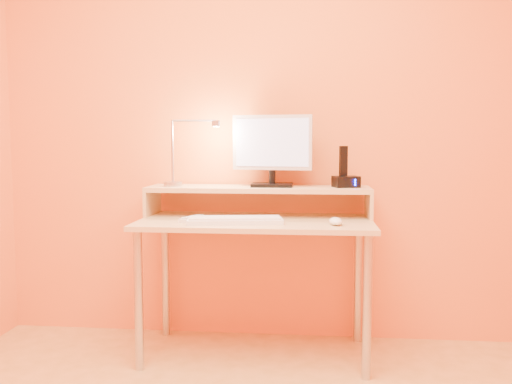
# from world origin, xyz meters

# --- Properties ---
(wall_back) EXTENTS (3.00, 0.04, 2.50)m
(wall_back) POSITION_xyz_m (0.00, 1.50, 1.25)
(wall_back) COLOR orange
(wall_back) RESTS_ON floor
(desk_leg_fl) EXTENTS (0.04, 0.04, 0.69)m
(desk_leg_fl) POSITION_xyz_m (-0.55, 0.93, 0.35)
(desk_leg_fl) COLOR #AFAFB6
(desk_leg_fl) RESTS_ON floor
(desk_leg_fr) EXTENTS (0.04, 0.04, 0.69)m
(desk_leg_fr) POSITION_xyz_m (0.55, 0.93, 0.35)
(desk_leg_fr) COLOR #AFAFB6
(desk_leg_fr) RESTS_ON floor
(desk_leg_bl) EXTENTS (0.04, 0.04, 0.69)m
(desk_leg_bl) POSITION_xyz_m (-0.55, 1.43, 0.35)
(desk_leg_bl) COLOR #AFAFB6
(desk_leg_bl) RESTS_ON floor
(desk_leg_br) EXTENTS (0.04, 0.04, 0.69)m
(desk_leg_br) POSITION_xyz_m (0.55, 1.43, 0.35)
(desk_leg_br) COLOR #AFAFB6
(desk_leg_br) RESTS_ON floor
(desk_lower) EXTENTS (1.20, 0.60, 0.02)m
(desk_lower) POSITION_xyz_m (0.00, 1.18, 0.71)
(desk_lower) COLOR tan
(desk_lower) RESTS_ON floor
(shelf_riser_left) EXTENTS (0.02, 0.30, 0.14)m
(shelf_riser_left) POSITION_xyz_m (-0.59, 1.33, 0.79)
(shelf_riser_left) COLOR tan
(shelf_riser_left) RESTS_ON desk_lower
(shelf_riser_right) EXTENTS (0.02, 0.30, 0.14)m
(shelf_riser_right) POSITION_xyz_m (0.59, 1.33, 0.79)
(shelf_riser_right) COLOR tan
(shelf_riser_right) RESTS_ON desk_lower
(desk_shelf) EXTENTS (1.20, 0.30, 0.02)m
(desk_shelf) POSITION_xyz_m (0.00, 1.33, 0.87)
(desk_shelf) COLOR tan
(desk_shelf) RESTS_ON desk_lower
(monitor_foot) EXTENTS (0.22, 0.16, 0.02)m
(monitor_foot) POSITION_xyz_m (0.07, 1.33, 0.89)
(monitor_foot) COLOR black
(monitor_foot) RESTS_ON desk_shelf
(monitor_neck) EXTENTS (0.04, 0.04, 0.07)m
(monitor_neck) POSITION_xyz_m (0.07, 1.33, 0.93)
(monitor_neck) COLOR black
(monitor_neck) RESTS_ON monitor_foot
(monitor_panel) EXTENTS (0.43, 0.09, 0.29)m
(monitor_panel) POSITION_xyz_m (0.07, 1.34, 1.12)
(monitor_panel) COLOR silver
(monitor_panel) RESTS_ON monitor_neck
(monitor_back) EXTENTS (0.39, 0.06, 0.25)m
(monitor_back) POSITION_xyz_m (0.07, 1.36, 1.12)
(monitor_back) COLOR black
(monitor_back) RESTS_ON monitor_panel
(monitor_screen) EXTENTS (0.39, 0.06, 0.26)m
(monitor_screen) POSITION_xyz_m (0.07, 1.32, 1.12)
(monitor_screen) COLOR #B2B2D7
(monitor_screen) RESTS_ON monitor_panel
(lamp_base) EXTENTS (0.10, 0.10, 0.02)m
(lamp_base) POSITION_xyz_m (-0.47, 1.30, 0.89)
(lamp_base) COLOR #AFAFB6
(lamp_base) RESTS_ON desk_shelf
(lamp_post) EXTENTS (0.01, 0.01, 0.33)m
(lamp_post) POSITION_xyz_m (-0.47, 1.30, 1.07)
(lamp_post) COLOR #AFAFB6
(lamp_post) RESTS_ON lamp_base
(lamp_arm) EXTENTS (0.24, 0.01, 0.01)m
(lamp_arm) POSITION_xyz_m (-0.35, 1.30, 1.24)
(lamp_arm) COLOR #AFAFB6
(lamp_arm) RESTS_ON lamp_post
(lamp_head) EXTENTS (0.04, 0.04, 0.03)m
(lamp_head) POSITION_xyz_m (-0.23, 1.30, 1.22)
(lamp_head) COLOR #AFAFB6
(lamp_head) RESTS_ON lamp_arm
(lamp_bulb) EXTENTS (0.03, 0.03, 0.00)m
(lamp_bulb) POSITION_xyz_m (-0.23, 1.30, 1.20)
(lamp_bulb) COLOR #FFEAC6
(lamp_bulb) RESTS_ON lamp_head
(phone_dock) EXTENTS (0.15, 0.13, 0.06)m
(phone_dock) POSITION_xyz_m (0.47, 1.33, 0.91)
(phone_dock) COLOR black
(phone_dock) RESTS_ON desk_shelf
(phone_handset) EXTENTS (0.05, 0.04, 0.16)m
(phone_handset) POSITION_xyz_m (0.45, 1.33, 1.02)
(phone_handset) COLOR black
(phone_handset) RESTS_ON phone_dock
(phone_led) EXTENTS (0.01, 0.00, 0.04)m
(phone_led) POSITION_xyz_m (0.51, 1.28, 0.91)
(phone_led) COLOR #182AFF
(phone_led) RESTS_ON phone_dock
(keyboard) EXTENTS (0.49, 0.22, 0.02)m
(keyboard) POSITION_xyz_m (-0.09, 1.05, 0.73)
(keyboard) COLOR silver
(keyboard) RESTS_ON desk_lower
(mouse) EXTENTS (0.07, 0.12, 0.04)m
(mouse) POSITION_xyz_m (0.40, 1.03, 0.74)
(mouse) COLOR white
(mouse) RESTS_ON desk_lower
(remote_control) EXTENTS (0.12, 0.18, 0.02)m
(remote_control) POSITION_xyz_m (-0.32, 1.11, 0.73)
(remote_control) COLOR silver
(remote_control) RESTS_ON desk_lower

